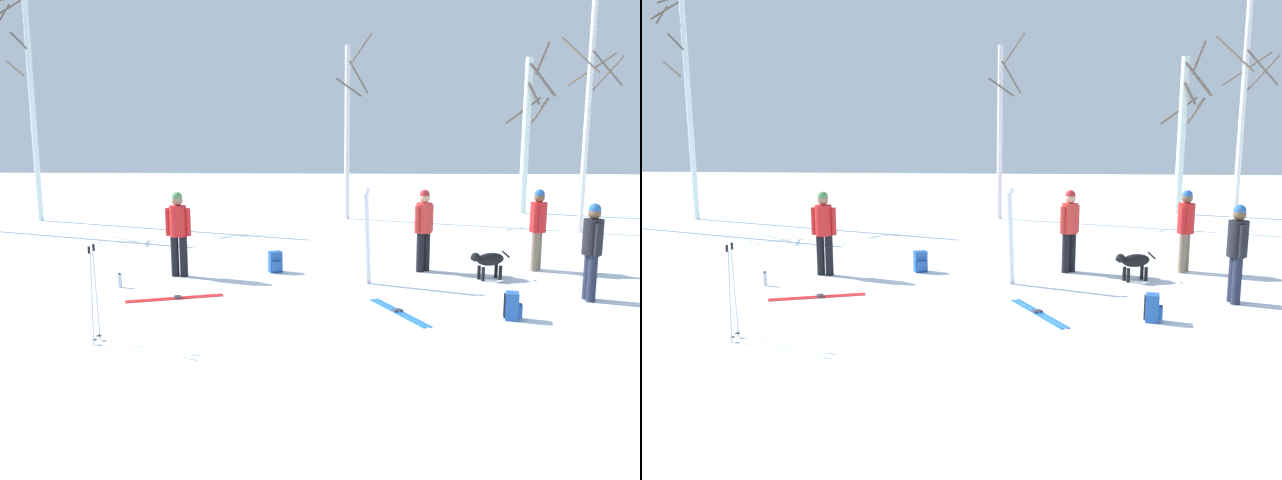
% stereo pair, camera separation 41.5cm
% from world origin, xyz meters
% --- Properties ---
extents(ground_plane, '(60.00, 60.00, 0.00)m').
position_xyz_m(ground_plane, '(0.00, 0.00, 0.00)').
color(ground_plane, white).
extents(person_0, '(0.52, 0.34, 1.72)m').
position_xyz_m(person_0, '(-3.34, 3.65, 0.98)').
color(person_0, black).
rests_on(person_0, ground_plane).
extents(person_1, '(0.42, 0.37, 1.72)m').
position_xyz_m(person_1, '(1.64, 4.26, 0.98)').
color(person_1, black).
rests_on(person_1, ground_plane).
extents(person_2, '(0.34, 0.45, 1.72)m').
position_xyz_m(person_2, '(4.03, 4.43, 0.98)').
color(person_2, '#72604C').
rests_on(person_2, ground_plane).
extents(person_3, '(0.34, 0.52, 1.72)m').
position_xyz_m(person_3, '(4.28, 2.06, 0.98)').
color(person_3, '#1E2338').
rests_on(person_3, ground_plane).
extents(dog, '(0.86, 0.41, 0.57)m').
position_xyz_m(dog, '(2.84, 3.54, 0.39)').
color(dog, black).
rests_on(dog, ground_plane).
extents(ski_pair_planted_0, '(0.18, 0.19, 1.87)m').
position_xyz_m(ski_pair_planted_0, '(0.43, 3.10, 0.93)').
color(ski_pair_planted_0, white).
rests_on(ski_pair_planted_0, ground_plane).
extents(ski_pair_lying_0, '(0.90, 1.67, 0.05)m').
position_xyz_m(ski_pair_lying_0, '(0.88, 1.18, 0.01)').
color(ski_pair_lying_0, blue).
rests_on(ski_pair_lying_0, ground_plane).
extents(ski_pair_lying_1, '(1.66, 0.69, 0.05)m').
position_xyz_m(ski_pair_lying_1, '(-3.01, 1.92, 0.01)').
color(ski_pair_lying_1, red).
rests_on(ski_pair_lying_1, ground_plane).
extents(ski_poles_0, '(0.07, 0.27, 1.41)m').
position_xyz_m(ski_poles_0, '(-3.54, -0.44, 0.75)').
color(ski_poles_0, '#B2B2BC').
rests_on(ski_poles_0, ground_plane).
extents(backpack_0, '(0.32, 0.34, 0.44)m').
position_xyz_m(backpack_0, '(-1.43, 4.06, 0.21)').
color(backpack_0, '#1E4C99').
rests_on(backpack_0, ground_plane).
extents(backpack_1, '(0.32, 0.29, 0.44)m').
position_xyz_m(backpack_1, '(2.65, 0.87, 0.21)').
color(backpack_1, '#1E4C99').
rests_on(backpack_1, ground_plane).
extents(water_bottle_0, '(0.08, 0.08, 0.28)m').
position_xyz_m(water_bottle_0, '(-4.25, 2.70, 0.13)').
color(water_bottle_0, silver).
rests_on(water_bottle_0, ground_plane).
extents(birch_tree_1, '(0.99, 1.55, 7.62)m').
position_xyz_m(birch_tree_1, '(-9.57, 11.01, 4.00)').
color(birch_tree_1, silver).
rests_on(birch_tree_1, ground_plane).
extents(birch_tree_2, '(1.11, 1.41, 5.73)m').
position_xyz_m(birch_tree_2, '(0.12, 11.76, 2.84)').
color(birch_tree_2, silver).
rests_on(birch_tree_2, ground_plane).
extents(birch_tree_3, '(1.46, 1.49, 5.61)m').
position_xyz_m(birch_tree_3, '(6.12, 13.29, 2.78)').
color(birch_tree_3, silver).
rests_on(birch_tree_3, ground_plane).
extents(birch_tree_4, '(1.65, 1.65, 6.57)m').
position_xyz_m(birch_tree_4, '(6.67, 9.31, 3.41)').
color(birch_tree_4, silver).
rests_on(birch_tree_4, ground_plane).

